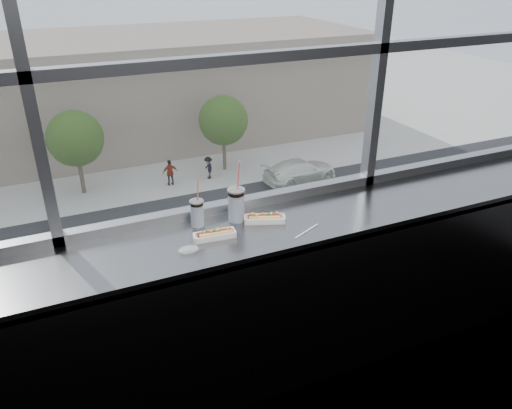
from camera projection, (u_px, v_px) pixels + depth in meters
name	position (u px, v px, depth m)	size (l,w,h in m)	color
wall_back_lower	(233.00, 283.00, 3.31)	(6.00, 6.00, 0.00)	black
counter	(248.00, 234.00, 2.86)	(6.00, 0.55, 0.06)	gray
counter_fascia	(266.00, 332.00, 2.88)	(6.00, 0.04, 1.04)	gray
hotdog_tray_left	(215.00, 234.00, 2.75)	(0.24, 0.10, 0.06)	white
hotdog_tray_right	(265.00, 218.00, 2.91)	(0.25, 0.16, 0.06)	white
soda_cup_left	(197.00, 212.00, 2.85)	(0.08, 0.08, 0.30)	white
soda_cup_right	(236.00, 203.00, 2.90)	(0.10, 0.10, 0.38)	white
loose_straw	(307.00, 231.00, 2.82)	(0.01, 0.01, 0.21)	white
wrapper	(189.00, 249.00, 2.63)	(0.10, 0.07, 0.03)	silver
plaza_ground	(55.00, 126.00, 44.05)	(120.00, 120.00, 0.00)	beige
street_asphalt	(90.00, 257.00, 24.82)	(80.00, 10.00, 0.06)	black
far_sidewalk	(74.00, 194.00, 31.37)	(80.00, 6.00, 0.04)	beige
far_building	(51.00, 95.00, 37.76)	(50.00, 14.00, 8.00)	gray
car_near_c	(50.00, 292.00, 20.33)	(6.82, 2.84, 2.27)	#BE6437
car_far_c	(300.00, 167.00, 32.70)	(5.93, 2.47, 1.98)	white
car_near_d	(242.00, 249.00, 23.43)	(6.51, 2.71, 2.17)	silver
pedestrian_d	(208.00, 166.00, 33.18)	(0.82, 0.61, 1.83)	#66605B
pedestrian_c	(170.00, 170.00, 32.16)	(0.92, 0.69, 2.08)	#66605B
tree_center	(75.00, 139.00, 29.99)	(3.41, 3.41, 5.33)	#47382B
tree_right	(223.00, 121.00, 33.47)	(3.36, 3.36, 5.24)	#47382B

